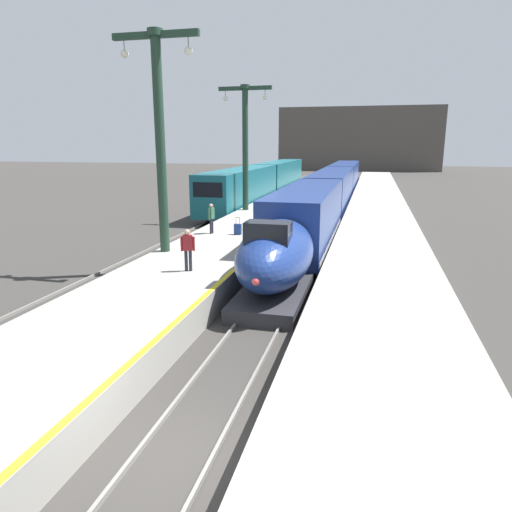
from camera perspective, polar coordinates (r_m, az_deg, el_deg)
The scene contains 17 objects.
ground_plane at distance 10.11m, azimuth -10.01°, elevation -23.24°, with size 260.00×260.00×0.00m, color #33302D.
platform_left at distance 33.41m, azimuth 0.70°, elevation 4.13°, with size 4.80×110.00×1.05m, color gray.
platform_right at distance 32.56m, azimuth 14.74°, elevation 3.43°, with size 4.80×110.00×1.05m, color gray.
platform_left_safety_stripe at distance 32.89m, azimuth 4.58°, elevation 4.87°, with size 0.20×107.80×0.01m, color yellow.
rail_main_left at distance 35.59m, azimuth 6.90°, elevation 3.86°, with size 0.08×110.00×0.12m, color slate.
rail_main_right at distance 35.45m, azimuth 9.31°, elevation 3.74°, with size 0.08×110.00×0.12m, color slate.
rail_secondary_left at distance 37.43m, azimuth -5.53°, elevation 4.38°, with size 0.08×110.00×0.12m, color slate.
rail_secondary_right at distance 36.96m, azimuth -3.32°, elevation 4.30°, with size 0.08×110.00×0.12m, color slate.
highspeed_train_main at distance 41.97m, azimuth 9.18°, elevation 7.88°, with size 2.92×56.69×3.60m.
regional_train_adjacent at distance 51.72m, azimuth 0.95°, elevation 9.29°, with size 2.85×36.60×3.80m.
station_column_mid at distance 22.01m, azimuth -11.76°, elevation 15.55°, with size 4.00×0.68×9.76m.
station_column_far at distance 35.79m, azimuth -1.33°, elevation 14.45°, with size 4.00×0.68×9.14m.
passenger_near_edge at distance 26.47m, azimuth -5.50°, elevation 4.88°, with size 0.28×0.56×1.69m.
passenger_mid_platform at distance 18.67m, azimuth -8.35°, elevation 1.13°, with size 0.55×0.32×1.69m.
passenger_far_waiting at distance 27.62m, azimuth 0.51°, elevation 5.31°, with size 0.56×0.29×1.69m.
rolling_suitcase at distance 26.15m, azimuth -2.25°, elevation 3.31°, with size 0.40×0.22×0.98m.
terminus_back_wall at distance 109.39m, azimuth 12.45°, elevation 13.82°, with size 36.00×2.00×14.00m, color #4C4742.
Camera 1 is at (3.48, -7.33, 6.03)m, focal length 32.66 mm.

